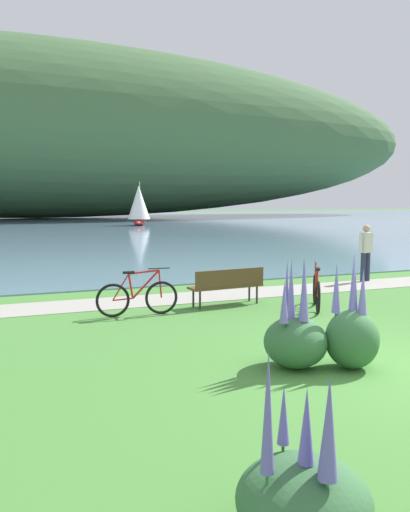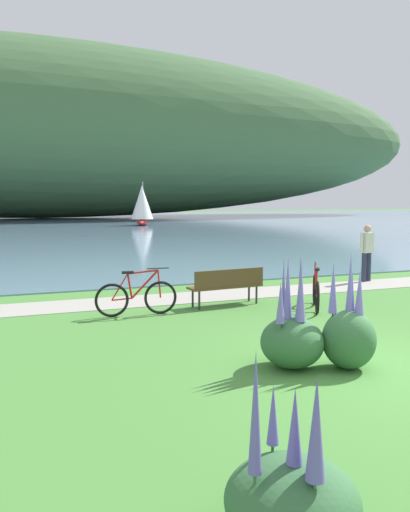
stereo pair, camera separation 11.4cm
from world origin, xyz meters
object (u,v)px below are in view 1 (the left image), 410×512
person_at_shoreline (366,249)px  bicycle_leaning_near_bench (316,292)px  sailboat_nearest_to_shore (139,205)px  bicycle_beside_path (138,297)px  park_bench_near_camera (227,284)px

person_at_shoreline → bicycle_leaning_near_bench: bearing=-141.5°
bicycle_leaning_near_bench → sailboat_nearest_to_shore: (5.94, 38.05, 1.54)m
bicycle_beside_path → person_at_shoreline: size_ratio=1.04×
park_bench_near_camera → person_at_shoreline: person_at_shoreline is taller
bicycle_beside_path → person_at_shoreline: 7.91m
person_at_shoreline → sailboat_nearest_to_shore: size_ratio=0.42×
park_bench_near_camera → person_at_shoreline: bearing=18.9°
bicycle_leaning_near_bench → bicycle_beside_path: same height
bicycle_leaning_near_bench → park_bench_near_camera: bearing=148.3°
bicycle_beside_path → person_at_shoreline: (7.61, 2.09, 0.58)m
bicycle_beside_path → bicycle_leaning_near_bench: bearing=-11.8°
park_bench_near_camera → person_at_shoreline: size_ratio=1.08×
person_at_shoreline → park_bench_near_camera: bearing=-161.1°
bicycle_beside_path → sailboat_nearest_to_shore: (9.88, 37.23, 1.54)m
bicycle_leaning_near_bench → person_at_shoreline: 4.72m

